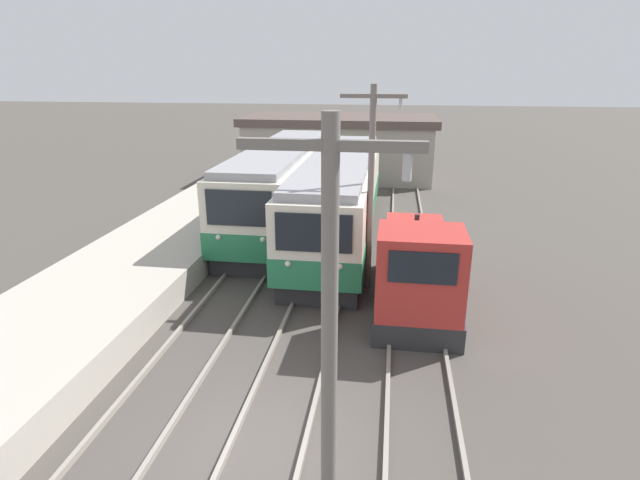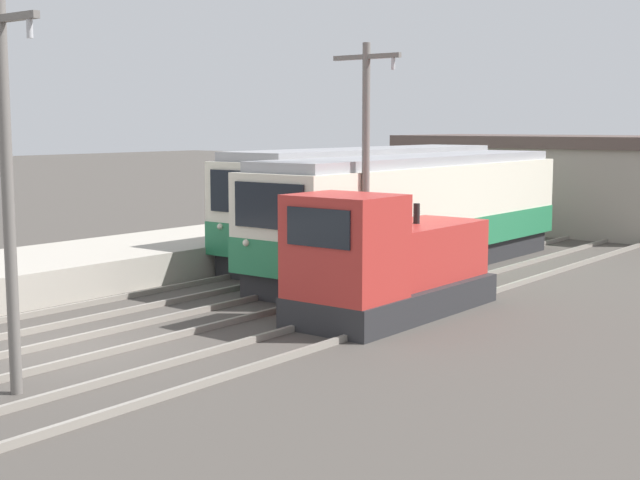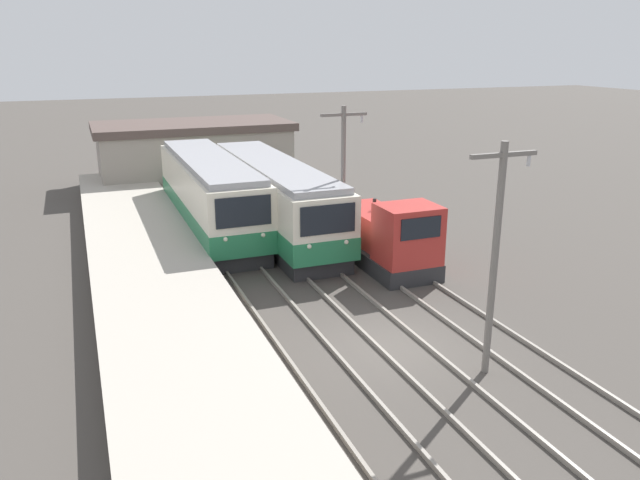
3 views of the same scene
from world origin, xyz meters
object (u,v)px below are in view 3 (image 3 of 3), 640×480
at_px(commuter_train_center, 274,201).
at_px(catenary_mast_near, 496,252).
at_px(catenary_mast_mid, 343,179).
at_px(shunting_locomotive, 387,238).
at_px(commuter_train_left, 210,198).

height_order(commuter_train_center, catenary_mast_near, catenary_mast_near).
height_order(commuter_train_center, catenary_mast_mid, catenary_mast_mid).
xyz_separation_m(commuter_train_center, catenary_mast_mid, (1.51, -4.92, 1.93)).
bearing_deg(shunting_locomotive, catenary_mast_mid, 140.55).
relative_size(shunting_locomotive, catenary_mast_mid, 0.91).
bearing_deg(commuter_train_left, catenary_mast_mid, -55.82).
xyz_separation_m(commuter_train_left, catenary_mast_near, (4.31, -16.58, 1.86)).
bearing_deg(commuter_train_center, commuter_train_left, 153.09).
relative_size(shunting_locomotive, catenary_mast_near, 0.91).
distance_m(commuter_train_left, catenary_mast_near, 17.24).
height_order(commuter_train_left, catenary_mast_near, catenary_mast_near).
distance_m(catenary_mast_near, catenary_mast_mid, 10.24).
relative_size(commuter_train_left, catenary_mast_near, 1.99).
xyz_separation_m(catenary_mast_near, catenary_mast_mid, (0.00, 10.24, 0.00)).
bearing_deg(catenary_mast_near, commuter_train_center, 95.68).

